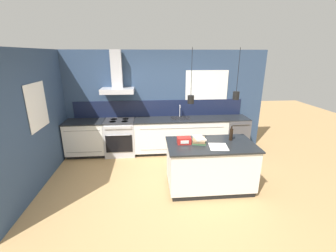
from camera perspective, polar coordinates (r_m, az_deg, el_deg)
ground_plane at (r=4.56m, az=-0.65°, el=-15.36°), size 16.00×16.00×0.00m
wall_back at (r=5.92m, az=-2.86°, el=6.69°), size 5.60×2.18×2.60m
wall_left at (r=5.13m, az=-29.63°, el=2.02°), size 0.08×3.80×2.60m
counter_run_left at (r=6.08m, az=-20.02°, el=-2.87°), size 0.98×0.64×0.91m
counter_run_sink at (r=5.92m, az=3.16°, el=-2.31°), size 2.39×0.64×1.24m
oven_range at (r=5.91m, az=-12.00°, el=-2.80°), size 0.74×0.66×0.91m
dishwasher at (r=6.30m, az=16.61°, el=-1.86°), size 0.58×0.65×0.91m
kitchen_island at (r=4.44m, az=10.55°, el=-9.83°), size 1.63×0.93×0.91m
bottle_on_island at (r=4.47m, az=15.73°, el=-2.00°), size 0.07×0.07×0.29m
book_stack at (r=4.26m, az=7.86°, el=-3.55°), size 0.31×0.35×0.10m
red_supply_box at (r=4.17m, az=4.10°, el=-3.66°), size 0.25×0.17×0.12m
paper_pile at (r=4.13m, az=12.68°, el=-5.16°), size 0.36×0.38×0.01m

